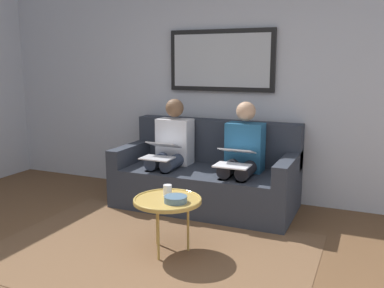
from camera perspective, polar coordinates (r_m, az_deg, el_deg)
wall_rear at (r=4.87m, az=4.28°, el=8.23°), size 6.00×0.12×2.60m
area_rug at (r=3.60m, az=-5.57°, el=-14.16°), size 2.60×1.80×0.01m
couch at (r=4.57m, az=2.09°, el=-4.47°), size 1.89×0.90×0.90m
framed_mirror at (r=4.77m, az=3.94°, el=11.19°), size 1.22×0.05×0.68m
coffee_table at (r=3.42m, az=-3.32°, el=-7.70°), size 0.55×0.55×0.46m
cup at (r=3.50m, az=-3.33°, el=-6.25°), size 0.07×0.07×0.09m
bowl at (r=3.33m, az=-2.23°, el=-7.46°), size 0.18×0.18×0.05m
person_left at (r=4.31m, az=6.78°, el=-1.44°), size 0.38×0.58×1.14m
laptop_white at (r=4.09m, az=5.82°, el=-1.79°), size 0.33×0.37×0.16m
person_right at (r=4.60m, az=-2.87°, el=-0.59°), size 0.38×0.58×1.14m
laptop_silver at (r=4.39m, az=-4.24°, el=-0.89°), size 0.32×0.37×0.16m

